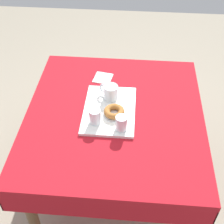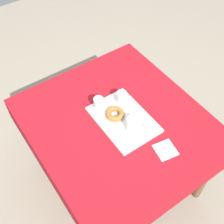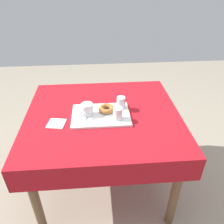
{
  "view_description": "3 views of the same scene",
  "coord_description": "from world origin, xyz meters",
  "px_view_note": "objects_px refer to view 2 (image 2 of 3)",
  "views": [
    {
      "loc": [
        -1.35,
        -0.1,
        2.05
      ],
      "look_at": [
        -0.04,
        0.01,
        0.81
      ],
      "focal_mm": 50.31,
      "sensor_mm": 36.0,
      "label": 1
    },
    {
      "loc": [
        0.9,
        -0.67,
        2.26
      ],
      "look_at": [
        -0.07,
        0.0,
        0.79
      ],
      "focal_mm": 47.43,
      "sensor_mm": 36.0,
      "label": 2
    },
    {
      "loc": [
        0.04,
        1.4,
        1.71
      ],
      "look_at": [
        -0.07,
        0.01,
        0.79
      ],
      "focal_mm": 35.69,
      "sensor_mm": 36.0,
      "label": 3
    }
  ],
  "objects_px": {
    "tea_mug_left": "(134,125)",
    "paper_napkin": "(165,150)",
    "donut_plate_left": "(115,116)",
    "serving_tray": "(123,119)",
    "dining_table": "(118,130)",
    "sugar_donut_left": "(115,114)",
    "water_glass_near": "(122,98)",
    "water_glass_far": "(99,104)"
  },
  "relations": [
    {
      "from": "water_glass_far",
      "to": "paper_napkin",
      "type": "relative_size",
      "value": 0.75
    },
    {
      "from": "sugar_donut_left",
      "to": "paper_napkin",
      "type": "bearing_deg",
      "value": 16.51
    },
    {
      "from": "serving_tray",
      "to": "water_glass_near",
      "type": "bearing_deg",
      "value": 149.14
    },
    {
      "from": "tea_mug_left",
      "to": "water_glass_far",
      "type": "relative_size",
      "value": 1.34
    },
    {
      "from": "tea_mug_left",
      "to": "water_glass_far",
      "type": "xyz_separation_m",
      "value": [
        -0.26,
        -0.08,
        -0.0
      ]
    },
    {
      "from": "serving_tray",
      "to": "water_glass_far",
      "type": "bearing_deg",
      "value": -153.26
    },
    {
      "from": "tea_mug_left",
      "to": "donut_plate_left",
      "type": "bearing_deg",
      "value": -165.56
    },
    {
      "from": "sugar_donut_left",
      "to": "serving_tray",
      "type": "bearing_deg",
      "value": 37.51
    },
    {
      "from": "paper_napkin",
      "to": "dining_table",
      "type": "bearing_deg",
      "value": -162.6
    },
    {
      "from": "water_glass_near",
      "to": "water_glass_far",
      "type": "height_order",
      "value": "same"
    },
    {
      "from": "dining_table",
      "to": "paper_napkin",
      "type": "height_order",
      "value": "paper_napkin"
    },
    {
      "from": "paper_napkin",
      "to": "water_glass_near",
      "type": "bearing_deg",
      "value": -179.7
    },
    {
      "from": "serving_tray",
      "to": "water_glass_near",
      "type": "xyz_separation_m",
      "value": [
        -0.12,
        0.07,
        0.05
      ]
    },
    {
      "from": "tea_mug_left",
      "to": "donut_plate_left",
      "type": "xyz_separation_m",
      "value": [
        -0.15,
        -0.04,
        -0.04
      ]
    },
    {
      "from": "tea_mug_left",
      "to": "paper_napkin",
      "type": "height_order",
      "value": "tea_mug_left"
    },
    {
      "from": "serving_tray",
      "to": "donut_plate_left",
      "type": "xyz_separation_m",
      "value": [
        -0.05,
        -0.04,
        0.01
      ]
    },
    {
      "from": "serving_tray",
      "to": "water_glass_far",
      "type": "distance_m",
      "value": 0.18
    },
    {
      "from": "tea_mug_left",
      "to": "water_glass_far",
      "type": "bearing_deg",
      "value": -162.4
    },
    {
      "from": "dining_table",
      "to": "sugar_donut_left",
      "type": "xyz_separation_m",
      "value": [
        -0.03,
        -0.0,
        0.14
      ]
    },
    {
      "from": "tea_mug_left",
      "to": "donut_plate_left",
      "type": "height_order",
      "value": "tea_mug_left"
    },
    {
      "from": "tea_mug_left",
      "to": "paper_napkin",
      "type": "xyz_separation_m",
      "value": [
        0.22,
        0.07,
        -0.06
      ]
    },
    {
      "from": "sugar_donut_left",
      "to": "donut_plate_left",
      "type": "bearing_deg",
      "value": 45.0
    },
    {
      "from": "water_glass_near",
      "to": "donut_plate_left",
      "type": "height_order",
      "value": "water_glass_near"
    },
    {
      "from": "dining_table",
      "to": "water_glass_far",
      "type": "bearing_deg",
      "value": -161.53
    },
    {
      "from": "paper_napkin",
      "to": "donut_plate_left",
      "type": "bearing_deg",
      "value": -163.49
    },
    {
      "from": "serving_tray",
      "to": "donut_plate_left",
      "type": "height_order",
      "value": "donut_plate_left"
    },
    {
      "from": "donut_plate_left",
      "to": "sugar_donut_left",
      "type": "bearing_deg",
      "value": -135.0
    },
    {
      "from": "paper_napkin",
      "to": "sugar_donut_left",
      "type": "bearing_deg",
      "value": -163.49
    },
    {
      "from": "serving_tray",
      "to": "dining_table",
      "type": "bearing_deg",
      "value": -115.91
    },
    {
      "from": "water_glass_far",
      "to": "paper_napkin",
      "type": "distance_m",
      "value": 0.5
    },
    {
      "from": "serving_tray",
      "to": "water_glass_far",
      "type": "height_order",
      "value": "water_glass_far"
    },
    {
      "from": "water_glass_far",
      "to": "water_glass_near",
      "type": "bearing_deg",
      "value": 74.93
    },
    {
      "from": "water_glass_far",
      "to": "donut_plate_left",
      "type": "distance_m",
      "value": 0.13
    },
    {
      "from": "serving_tray",
      "to": "paper_napkin",
      "type": "height_order",
      "value": "serving_tray"
    },
    {
      "from": "dining_table",
      "to": "water_glass_far",
      "type": "relative_size",
      "value": 12.86
    },
    {
      "from": "dining_table",
      "to": "donut_plate_left",
      "type": "xyz_separation_m",
      "value": [
        -0.03,
        -0.0,
        0.12
      ]
    },
    {
      "from": "donut_plate_left",
      "to": "water_glass_near",
      "type": "bearing_deg",
      "value": 124.07
    },
    {
      "from": "serving_tray",
      "to": "water_glass_near",
      "type": "distance_m",
      "value": 0.15
    },
    {
      "from": "dining_table",
      "to": "water_glass_near",
      "type": "distance_m",
      "value": 0.21
    },
    {
      "from": "tea_mug_left",
      "to": "donut_plate_left",
      "type": "distance_m",
      "value": 0.16
    },
    {
      "from": "dining_table",
      "to": "water_glass_near",
      "type": "bearing_deg",
      "value": 134.92
    },
    {
      "from": "dining_table",
      "to": "serving_tray",
      "type": "relative_size",
      "value": 2.71
    }
  ]
}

